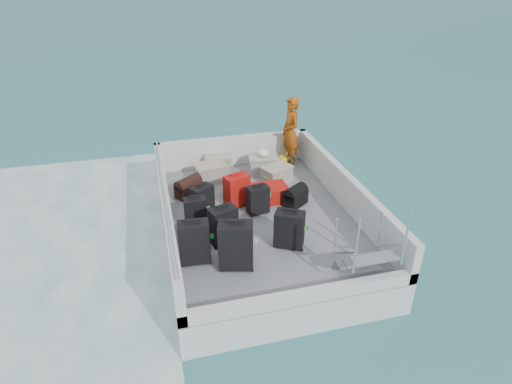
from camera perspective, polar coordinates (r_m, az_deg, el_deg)
ground at (r=8.56m, az=0.47°, el=-6.68°), size 160.00×160.00×0.00m
ferry_hull at (r=8.39m, az=0.48°, el=-5.01°), size 3.60×5.00×0.60m
deck at (r=8.22m, az=0.48°, el=-3.21°), size 3.30×4.70×0.02m
deck_fittings at (r=7.85m, az=3.55°, el=-1.69°), size 3.60×5.00×0.90m
suitcase_0 at (r=6.89m, az=-8.21°, el=-6.73°), size 0.50×0.31×0.75m
suitcase_1 at (r=7.79m, az=-8.06°, el=-2.81°), size 0.40×0.24×0.59m
suitcase_2 at (r=8.18m, az=-7.15°, el=-1.14°), size 0.48×0.43×0.60m
suitcase_3 at (r=6.70m, az=-2.70°, el=-7.22°), size 0.60×0.44×0.81m
suitcase_4 at (r=7.31m, az=-4.40°, el=-4.50°), size 0.52×0.41×0.68m
suitcase_5 at (r=8.40m, az=-2.57°, el=0.16°), size 0.54×0.44×0.66m
suitcase_6 at (r=7.22m, az=4.46°, el=-5.04°), size 0.56×0.49×0.67m
suitcase_7 at (r=8.15m, az=0.26°, el=-1.11°), size 0.44×0.30×0.57m
suitcase_8 at (r=8.65m, az=1.53°, el=-0.21°), size 0.81×0.54×0.31m
duffel_0 at (r=8.93m, az=-8.96°, el=0.45°), size 0.62×0.57×0.32m
duffel_1 at (r=8.90m, az=-2.75°, el=0.69°), size 0.48×0.31×0.32m
duffel_2 at (r=8.53m, az=5.28°, el=-0.75°), size 0.57×0.52×0.32m
crate_0 at (r=9.44m, az=-6.06°, el=2.46°), size 0.68×0.52×0.38m
crate_1 at (r=9.96m, az=-5.07°, el=3.83°), size 0.62×0.48×0.33m
crate_2 at (r=9.79m, az=0.97°, el=3.60°), size 0.67×0.50×0.37m
crate_3 at (r=9.36m, az=2.78°, el=2.26°), size 0.70×0.61×0.35m
yellow_bag at (r=10.34m, az=3.70°, el=4.48°), size 0.28×0.26×0.22m
white_bag at (r=9.67m, az=0.98°, el=5.09°), size 0.24×0.24×0.18m
passenger at (r=9.98m, az=4.61°, el=7.95°), size 0.43×0.63×1.64m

